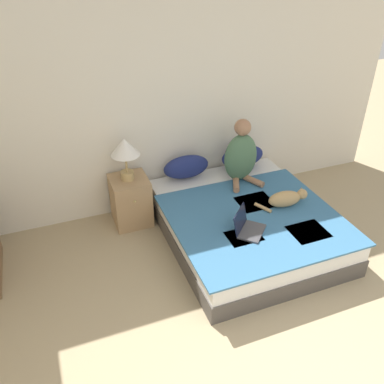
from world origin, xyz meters
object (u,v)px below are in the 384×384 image
at_px(bed, 246,224).
at_px(nightstand, 131,201).
at_px(table_lamp, 125,150).
at_px(laptop_open, 248,227).
at_px(person_sitting, 241,155).
at_px(cat_tabby, 286,198).
at_px(pillow_near, 186,167).
at_px(pillow_far, 243,156).

distance_m(bed, nightstand, 1.32).
bearing_deg(table_lamp, nightstand, -39.95).
xyz_separation_m(laptop_open, nightstand, (-0.89, 1.11, -0.16)).
xyz_separation_m(person_sitting, nightstand, (-1.27, 0.19, -0.43)).
bearing_deg(bed, cat_tabby, -13.26).
distance_m(person_sitting, nightstand, 1.35).
bearing_deg(table_lamp, laptop_open, -51.13).
bearing_deg(nightstand, table_lamp, 140.05).
height_order(laptop_open, table_lamp, table_lamp).
bearing_deg(pillow_near, table_lamp, -174.09).
bearing_deg(laptop_open, bed, 17.31).
bearing_deg(bed, table_lamp, 144.61).
bearing_deg(cat_tabby, nightstand, 155.00).
bearing_deg(laptop_open, person_sitting, 22.33).
height_order(pillow_near, nightstand, pillow_near).
distance_m(pillow_near, person_sitting, 0.65).
distance_m(bed, pillow_near, 0.98).
bearing_deg(pillow_near, pillow_far, 0.00).
relative_size(cat_tabby, laptop_open, 1.40).
xyz_separation_m(bed, cat_tabby, (0.41, -0.10, 0.29)).
distance_m(pillow_far, laptop_open, 1.31).
xyz_separation_m(pillow_near, laptop_open, (0.19, -1.19, -0.09)).
bearing_deg(pillow_near, bed, -66.33).
bearing_deg(pillow_near, cat_tabby, -50.34).
distance_m(cat_tabby, nightstand, 1.72).
relative_size(pillow_near, table_lamp, 1.13).
height_order(bed, laptop_open, laptop_open).
xyz_separation_m(pillow_far, cat_tabby, (0.04, -0.94, -0.05)).
distance_m(pillow_near, table_lamp, 0.81).
relative_size(bed, pillow_near, 3.54).
distance_m(pillow_far, cat_tabby, 0.94).
distance_m(person_sitting, laptop_open, 1.02).
bearing_deg(cat_tabby, laptop_open, -151.65).
height_order(cat_tabby, table_lamp, table_lamp).
bearing_deg(cat_tabby, person_sitting, 112.97).
bearing_deg(bed, nightstand, 144.65).
height_order(person_sitting, laptop_open, person_sitting).
bearing_deg(person_sitting, pillow_near, 153.97).
bearing_deg(person_sitting, bed, -108.94).
xyz_separation_m(person_sitting, cat_tabby, (0.21, -0.66, -0.23)).
height_order(pillow_far, person_sitting, person_sitting).
height_order(nightstand, table_lamp, table_lamp).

